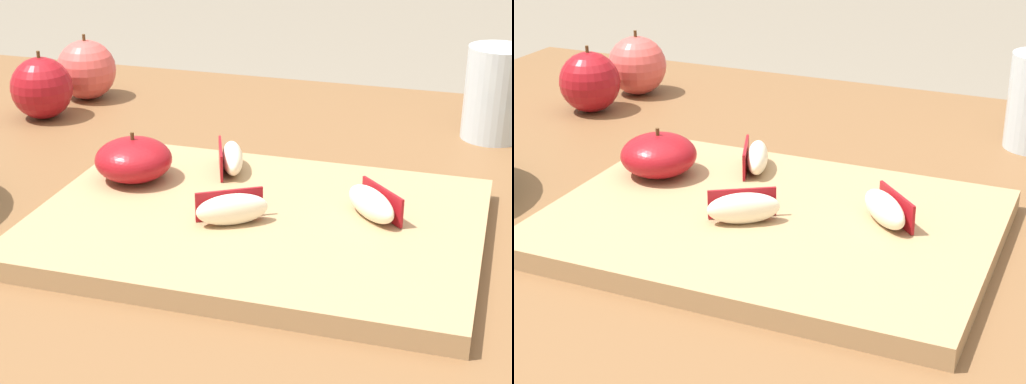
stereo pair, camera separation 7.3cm
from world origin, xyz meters
The scene contains 9 objects.
dining_table centered at (0.00, 0.00, 0.64)m, with size 1.19×0.97×0.75m.
cutting_board centered at (0.00, 0.00, 0.75)m, with size 0.38×0.28×0.02m.
apple_half_skin_up centered at (-0.14, 0.04, 0.78)m, with size 0.07×0.07×0.05m.
apple_wedge_near_knife centered at (-0.02, -0.02, 0.78)m, with size 0.06×0.05×0.03m.
apple_wedge_left centered at (-0.05, 0.09, 0.78)m, with size 0.04×0.06×0.03m.
apple_wedge_front centered at (0.09, 0.02, 0.78)m, with size 0.06×0.06×0.03m.
whole_apple_red_delicious centered at (-0.34, 0.23, 0.78)m, with size 0.07×0.07×0.08m.
whole_apple_pink_lady centered at (-0.33, 0.32, 0.78)m, with size 0.08×0.08×0.08m.
drinking_glass_water centered at (0.18, 0.32, 0.80)m, with size 0.07×0.07×0.10m.
Camera 1 is at (0.19, -0.64, 1.07)m, focal length 59.79 mm.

